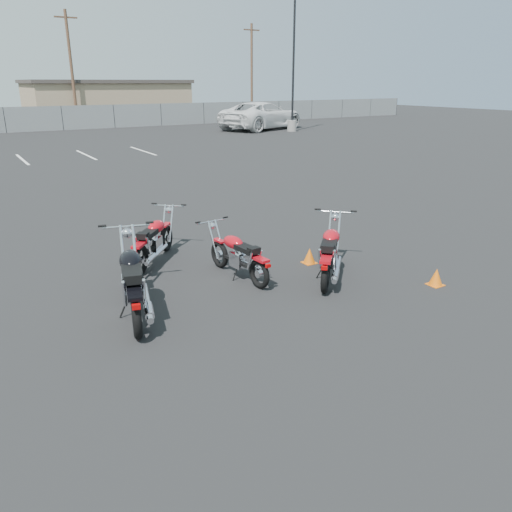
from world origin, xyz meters
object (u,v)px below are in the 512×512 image
motorcycle_front_red (154,241)px  motorcycle_third_red (239,256)px  motorcycle_rear_red (330,253)px  motorcycle_second_black (133,282)px  white_van (262,108)px

motorcycle_front_red → motorcycle_third_red: (1.04, -1.66, -0.03)m
motorcycle_front_red → motorcycle_rear_red: bearing=-45.9°
motorcycle_second_black → white_van: white_van is taller
motorcycle_rear_red → white_van: bearing=60.0°
motorcycle_second_black → motorcycle_third_red: size_ratio=1.25×
motorcycle_third_red → motorcycle_rear_red: 1.71m
motorcycle_front_red → white_van: size_ratio=0.21×
motorcycle_second_black → white_van: (19.33, 26.75, 1.09)m
motorcycle_rear_red → motorcycle_third_red: bearing=147.7°
motorcycle_second_black → motorcycle_rear_red: (3.64, -0.42, -0.05)m
motorcycle_front_red → motorcycle_second_black: motorcycle_second_black is taller
motorcycle_third_red → white_van: size_ratio=0.23×
motorcycle_third_red → motorcycle_second_black: bearing=-167.4°
motorcycle_second_black → motorcycle_rear_red: size_ratio=1.31×
motorcycle_rear_red → white_van: size_ratio=0.22×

